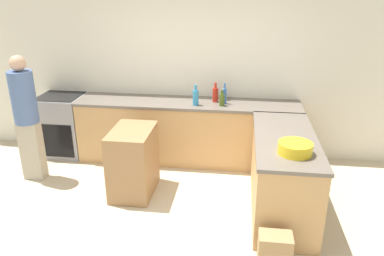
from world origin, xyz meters
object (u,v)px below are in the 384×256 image
Objects in this scene: water_bottle_blue at (225,96)px; island_table at (133,161)px; range_oven at (63,125)px; dish_soap_bottle at (196,97)px; olive_oil_bottle at (222,99)px; hot_sauce_bottle at (215,94)px; paper_bag at (275,251)px; person_by_range at (26,114)px; mixing_bowl at (295,148)px; vinegar_bottle_clear at (224,94)px.

island_table is at bearing -136.76° from water_bottle_blue.
dish_soap_bottle is (2.11, -0.15, 0.58)m from range_oven.
hot_sauce_bottle reaches higher than olive_oil_bottle.
range_oven is at bearing 144.79° from paper_bag.
person_by_range is 3.52m from paper_bag.
paper_bag is at bearing -107.25° from mixing_bowl.
olive_oil_bottle is 0.13× the size of person_by_range.
olive_oil_bottle is at bearing -2.95° from range_oven.
range_oven is at bearing -176.34° from vinegar_bottle_clear.
hot_sauce_bottle reaches higher than paper_bag.
paper_bag is (0.64, -2.07, -0.84)m from olive_oil_bottle.
olive_oil_bottle is 0.21m from hot_sauce_bottle.
hot_sauce_bottle is (-0.13, -0.11, 0.02)m from vinegar_bottle_clear.
olive_oil_bottle is at bearing 118.77° from mixing_bowl.
olive_oil_bottle is (2.47, -0.13, 0.55)m from range_oven.
range_oven is 2.57m from water_bottle_blue.
olive_oil_bottle reaches higher than island_table.
hot_sauce_bottle is (0.94, 1.09, 0.61)m from island_table.
olive_oil_bottle is (1.05, 0.91, 0.59)m from island_table.
mixing_bowl is at bearing -12.99° from person_by_range.
olive_oil_bottle is 0.78× the size of dish_soap_bottle.
island_table is at bearing -127.45° from dish_soap_bottle.
hot_sauce_bottle is 0.82× the size of paper_bag.
range_oven is 2.72× the size of paper_bag.
hot_sauce_bottle is 0.17× the size of person_by_range.
water_bottle_blue is at bearing -0.54° from range_oven.
person_by_range is at bearing 167.01° from mixing_bowl.
hot_sauce_bottle is (-0.11, 0.18, 0.02)m from olive_oil_bottle.
water_bottle_blue is at bearing -87.14° from vinegar_bottle_clear.
olive_oil_bottle is 0.81× the size of hot_sauce_bottle.
paper_bag is at bearing -34.52° from island_table.
olive_oil_bottle is 1.01× the size of vinegar_bottle_clear.
person_by_range reaches higher than hot_sauce_bottle.
person_by_range is at bearing -163.86° from olive_oil_bottle.
island_table is 1.71m from vinegar_bottle_clear.
range_oven is 1.10× the size of island_table.
range_oven is 2.19m from dish_soap_bottle.
island_table reaches higher than paper_bag.
mixing_bowl is 1.18× the size of dish_soap_bottle.
dish_soap_bottle reaches higher than island_table.
mixing_bowl is 1.90m from dish_soap_bottle.
mixing_bowl is (1.87, -0.59, 0.56)m from island_table.
island_table is 1.60m from water_bottle_blue.
person_by_range is (-2.55, -0.83, -0.11)m from water_bottle_blue.
water_bottle_blue is 0.42m from dish_soap_bottle.
hot_sauce_bottle is (-0.14, 0.08, -0.01)m from water_bottle_blue.
paper_bag is at bearing -72.74° from olive_oil_bottle.
vinegar_bottle_clear is (0.02, 0.29, -0.00)m from olive_oil_bottle.
person_by_range reaches higher than range_oven.
island_table is 2.48× the size of mixing_bowl.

